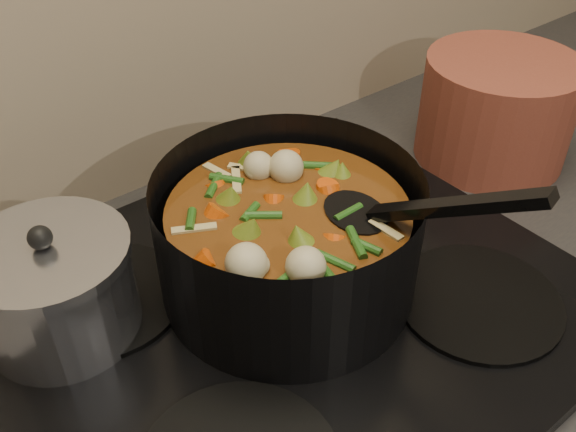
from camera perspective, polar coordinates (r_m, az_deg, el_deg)
stovetop at (r=0.71m, az=0.19°, el=-8.06°), size 0.62×0.54×0.03m
stockpot at (r=0.68m, az=0.05°, el=-2.12°), size 0.29×0.37×0.21m
saucepan at (r=0.68m, az=-19.94°, el=-6.06°), size 0.16×0.16×0.13m
terracotta_crock at (r=0.98m, az=18.00°, el=8.95°), size 0.28×0.28×0.15m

